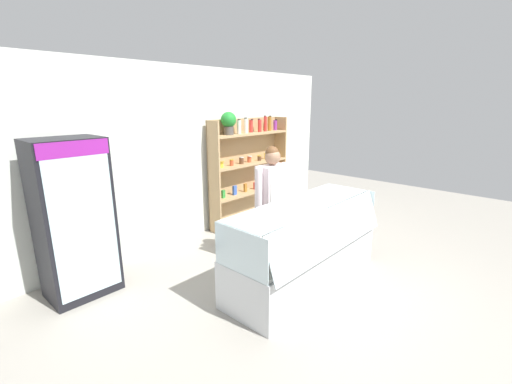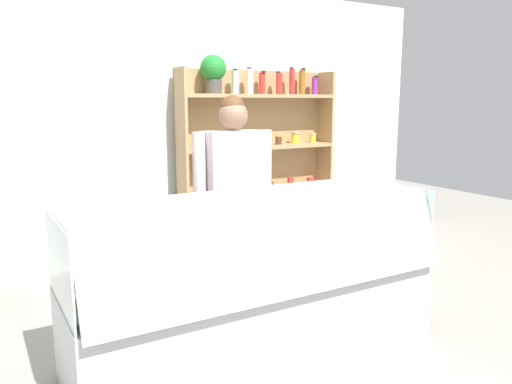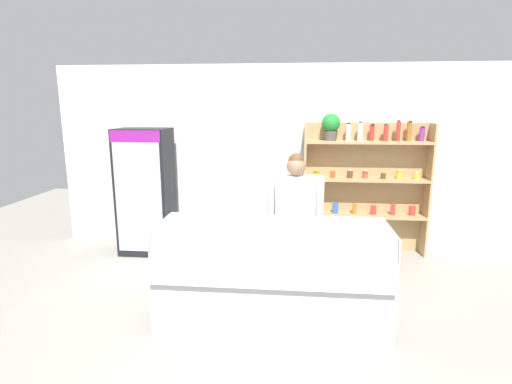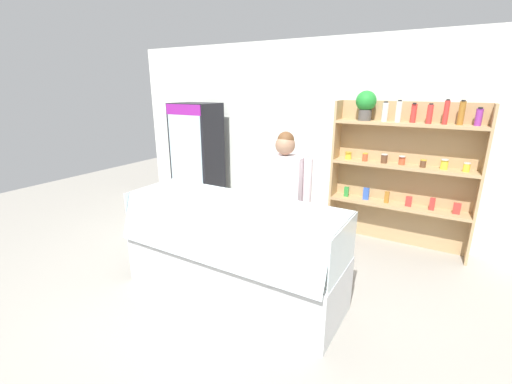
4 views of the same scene
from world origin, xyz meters
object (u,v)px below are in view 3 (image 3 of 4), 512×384
(shelving_unit, at_px, (362,177))
(deli_display_case, at_px, (272,292))
(drinks_fridge, at_px, (146,192))
(shop_clerk, at_px, (295,212))

(shelving_unit, xyz_separation_m, deli_display_case, (-1.16, -2.08, -0.80))
(shelving_unit, distance_m, deli_display_case, 2.51)
(drinks_fridge, xyz_separation_m, shop_clerk, (2.14, -1.09, 0.05))
(shelving_unit, bearing_deg, deli_display_case, -119.16)
(drinks_fridge, bearing_deg, shop_clerk, -26.90)
(deli_display_case, relative_size, shop_clerk, 1.38)
(deli_display_case, bearing_deg, shop_clerk, 72.59)
(drinks_fridge, relative_size, shelving_unit, 0.90)
(drinks_fridge, height_order, deli_display_case, drinks_fridge)
(drinks_fridge, height_order, shop_clerk, drinks_fridge)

